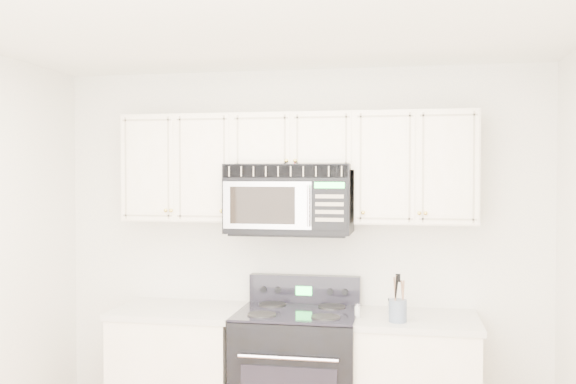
# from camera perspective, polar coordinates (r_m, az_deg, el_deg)

# --- Properties ---
(room) EXTENTS (3.51, 3.51, 2.61)m
(room) POSITION_cam_1_polar(r_m,az_deg,el_deg) (2.95, -4.66, -9.15)
(room) COLOR brown
(room) RESTS_ON ground
(base_cabinet_left) EXTENTS (0.86, 0.65, 0.92)m
(base_cabinet_left) POSITION_cam_1_polar(r_m,az_deg,el_deg) (4.73, -9.63, -15.96)
(base_cabinet_left) COLOR white
(base_cabinet_left) RESTS_ON ground
(range) EXTENTS (0.79, 0.72, 1.13)m
(range) POSITION_cam_1_polar(r_m,az_deg,el_deg) (4.49, 0.88, -16.15)
(range) COLOR black
(range) RESTS_ON ground
(upper_cabinets) EXTENTS (2.44, 0.37, 0.75)m
(upper_cabinets) POSITION_cam_1_polar(r_m,az_deg,el_deg) (4.45, 0.67, 2.66)
(upper_cabinets) COLOR white
(upper_cabinets) RESTS_ON ground
(microwave) EXTENTS (0.85, 0.48, 0.47)m
(microwave) POSITION_cam_1_polar(r_m,az_deg,el_deg) (4.40, 0.18, -0.57)
(microwave) COLOR black
(microwave) RESTS_ON ground
(utensil_crock) EXTENTS (0.11, 0.11, 0.30)m
(utensil_crock) POSITION_cam_1_polar(r_m,az_deg,el_deg) (4.16, 9.74, -10.25)
(utensil_crock) COLOR slate
(utensil_crock) RESTS_ON base_cabinet_right
(shaker_salt) EXTENTS (0.04, 0.04, 0.09)m
(shaker_salt) POSITION_cam_1_polar(r_m,az_deg,el_deg) (4.25, 6.20, -10.43)
(shaker_salt) COLOR silver
(shaker_salt) RESTS_ON base_cabinet_right
(shaker_pepper) EXTENTS (0.05, 0.05, 0.11)m
(shaker_pepper) POSITION_cam_1_polar(r_m,az_deg,el_deg) (4.36, 9.18, -9.99)
(shaker_pepper) COLOR silver
(shaker_pepper) RESTS_ON base_cabinet_right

